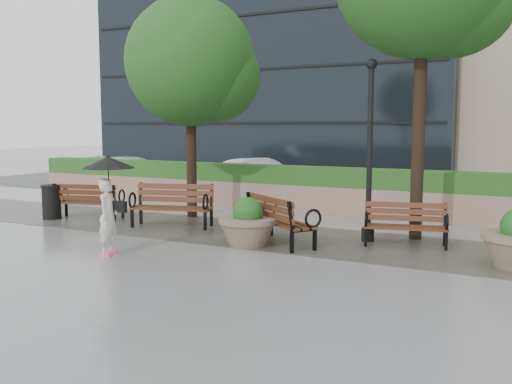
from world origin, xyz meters
The scene contains 15 objects.
ground centered at (0.00, 0.00, 0.00)m, with size 100.00×100.00×0.00m, color gray.
cobble_strip centered at (0.00, 3.00, 0.01)m, with size 28.00×3.20×0.01m, color #383330.
hedge_wall centered at (0.00, 7.00, 0.66)m, with size 24.00×0.80×1.35m.
asphalt_street centered at (0.00, 11.00, 0.00)m, with size 40.00×7.00×0.00m, color black.
bench_0 centered at (-6.29, 2.86, 0.29)m, with size 1.95×1.19×0.98m.
bench_1 centered at (-3.48, 2.86, 0.32)m, with size 2.15×1.35×1.08m.
bench_2 centered at (-0.16, 2.29, 0.31)m, with size 2.03×1.75×1.05m.
bench_3 centered at (2.31, 3.28, 0.27)m, with size 1.82×1.08×0.92m.
planter_left centered at (-0.68, 1.77, 0.41)m, with size 1.26×1.26×1.05m.
trash_bin centered at (-7.18, 2.34, 0.45)m, with size 0.54×0.54×0.90m, color black.
lamppost centered at (1.44, 3.44, 1.76)m, with size 0.28×0.28×4.00m.
tree_0 centered at (-3.86, 4.61, 4.21)m, with size 3.65×3.59×6.11m.
car_left centered at (-10.44, 9.61, 0.65)m, with size 1.81×4.45×1.29m, color silver.
car_right centered at (-4.84, 10.25, 0.67)m, with size 1.41×4.04×1.33m, color silver.
pedestrian centered at (-2.72, -0.25, 1.19)m, with size 1.06×1.06×1.95m.
Camera 1 is at (5.10, -8.74, 2.56)m, focal length 40.00 mm.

